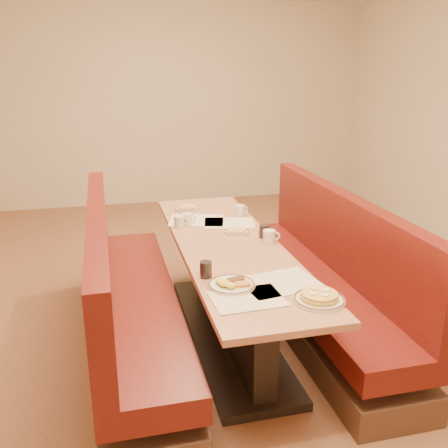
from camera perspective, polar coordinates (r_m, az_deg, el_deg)
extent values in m
plane|color=#9E6647|center=(3.84, 0.52, -12.79)|extent=(8.00, 8.00, 0.00)
cube|color=beige|center=(7.27, -7.50, 13.30)|extent=(6.00, 0.04, 2.80)
cube|color=black|center=(3.83, 0.52, -12.41)|extent=(0.55, 1.88, 0.06)
cube|color=black|center=(3.68, 0.54, -8.03)|extent=(0.15, 1.75, 0.71)
cube|color=#B87755|center=(3.53, 0.55, -2.54)|extent=(0.70, 2.50, 0.04)
cube|color=#4C3326|center=(3.71, -9.89, -12.55)|extent=(0.55, 2.50, 0.20)
cube|color=#5D150F|center=(3.58, -10.12, -8.82)|extent=(0.55, 2.50, 0.16)
cube|color=#5D150F|center=(3.42, -14.05, -3.40)|extent=(0.12, 2.50, 0.60)
cube|color=#4C3326|center=(4.00, 10.09, -10.18)|extent=(0.55, 2.50, 0.20)
cube|color=#5D150F|center=(3.88, 10.31, -6.66)|extent=(0.55, 2.50, 0.16)
cube|color=#5D150F|center=(3.83, 13.57, -1.08)|extent=(0.12, 2.50, 0.60)
cube|color=beige|center=(2.72, 2.68, -8.49)|extent=(0.39, 0.30, 0.00)
cube|color=beige|center=(2.92, 6.40, -6.68)|extent=(0.48, 0.39, 0.00)
cube|color=beige|center=(4.03, -3.14, 0.43)|extent=(0.50, 0.42, 0.00)
cube|color=beige|center=(3.96, 0.62, 0.13)|extent=(0.45, 0.37, 0.00)
cylinder|color=silver|center=(2.73, 10.81, -8.55)|extent=(0.28, 0.28, 0.02)
torus|color=brown|center=(2.73, 10.82, -8.38)|extent=(0.27, 0.27, 0.01)
cylinder|color=gold|center=(2.73, 10.84, -8.19)|extent=(0.21, 0.21, 0.02)
cylinder|color=gold|center=(2.72, 10.86, -7.88)|extent=(0.19, 0.19, 0.02)
cylinder|color=#FAE5A3|center=(2.74, 11.61, -7.42)|extent=(0.04, 0.04, 0.01)
cylinder|color=#FAE5A3|center=(2.74, 10.29, -7.29)|extent=(0.04, 0.04, 0.01)
cylinder|color=#FAE5A3|center=(2.69, 10.12, -7.84)|extent=(0.04, 0.04, 0.01)
cylinder|color=#FAE5A3|center=(2.68, 11.47, -7.98)|extent=(0.04, 0.04, 0.01)
cylinder|color=silver|center=(2.86, 0.87, -7.02)|extent=(0.27, 0.27, 0.02)
torus|color=brown|center=(2.85, 0.87, -6.86)|extent=(0.27, 0.27, 0.01)
ellipsoid|color=yellow|center=(2.82, 0.02, -6.78)|extent=(0.07, 0.07, 0.04)
ellipsoid|color=yellow|center=(2.79, 0.79, -7.05)|extent=(0.06, 0.06, 0.03)
ellipsoid|color=yellow|center=(2.85, -0.47, -6.57)|extent=(0.05, 0.05, 0.03)
cylinder|color=brown|center=(2.87, 1.44, -6.43)|extent=(0.10, 0.04, 0.02)
cylinder|color=brown|center=(2.90, 1.28, -6.20)|extent=(0.10, 0.04, 0.02)
cube|color=#D68842|center=(2.83, 2.14, -6.88)|extent=(0.08, 0.06, 0.02)
cylinder|color=silver|center=(3.73, 1.46, -0.96)|extent=(0.19, 0.19, 0.01)
torus|color=brown|center=(3.73, 1.46, -0.86)|extent=(0.19, 0.19, 0.01)
cylinder|color=#E1A24F|center=(3.73, 1.46, -0.74)|extent=(0.13, 0.13, 0.01)
ellipsoid|color=yellow|center=(3.73, 1.05, -0.61)|extent=(0.04, 0.04, 0.02)
cylinder|color=silver|center=(4.34, -4.18, 1.74)|extent=(0.22, 0.22, 0.02)
torus|color=brown|center=(4.34, -4.18, 1.84)|extent=(0.22, 0.22, 0.01)
cylinder|color=#E1A24F|center=(4.34, -4.19, 1.96)|extent=(0.16, 0.16, 0.02)
ellipsoid|color=yellow|center=(4.35, -4.59, 2.10)|extent=(0.05, 0.05, 0.02)
cylinder|color=silver|center=(3.53, 5.19, -1.45)|extent=(0.09, 0.09, 0.09)
torus|color=silver|center=(3.54, 5.92, -1.40)|extent=(0.07, 0.02, 0.07)
cylinder|color=black|center=(3.52, 5.21, -0.83)|extent=(0.07, 0.07, 0.01)
cylinder|color=silver|center=(3.89, -5.16, 0.31)|extent=(0.08, 0.08, 0.08)
torus|color=silver|center=(3.89, -4.54, 0.34)|extent=(0.06, 0.02, 0.06)
cylinder|color=black|center=(3.88, -5.17, 0.82)|extent=(0.07, 0.07, 0.01)
cylinder|color=silver|center=(4.15, 1.82, 1.55)|extent=(0.08, 0.08, 0.09)
torus|color=silver|center=(4.17, 2.38, 1.63)|extent=(0.07, 0.03, 0.06)
cylinder|color=black|center=(4.14, 1.83, 2.07)|extent=(0.07, 0.07, 0.01)
cylinder|color=silver|center=(3.94, -4.23, 0.59)|extent=(0.08, 0.08, 0.08)
torus|color=silver|center=(3.96, -3.65, 0.67)|extent=(0.06, 0.02, 0.06)
cylinder|color=black|center=(3.93, -4.24, 1.10)|extent=(0.07, 0.07, 0.01)
cylinder|color=black|center=(2.96, -2.08, -5.23)|extent=(0.07, 0.07, 0.10)
cylinder|color=silver|center=(2.96, -2.08, -5.21)|extent=(0.07, 0.07, 0.10)
cylinder|color=black|center=(3.64, 4.58, -0.85)|extent=(0.07, 0.07, 0.09)
cylinder|color=silver|center=(3.64, 4.58, -0.83)|extent=(0.07, 0.07, 0.10)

